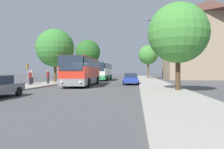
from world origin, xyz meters
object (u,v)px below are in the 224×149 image
(bus_middle, at_px, (102,71))
(tree_right_near, at_px, (178,33))
(bus_front, at_px, (83,71))
(pedestrian_waiting_near, at_px, (48,77))
(tree_left_far, at_px, (88,52))
(tree_right_mid, at_px, (148,55))
(parked_car_right_near, at_px, (131,79))
(bus_stop_sign, at_px, (27,72))
(pedestrian_walking_back, at_px, (30,78))
(pedestrian_waiting_far, at_px, (32,77))
(tree_left_near, at_px, (55,48))

(bus_middle, xyz_separation_m, tree_right_near, (9.91, -22.75, 3.09))
(bus_front, distance_m, pedestrian_waiting_near, 5.14)
(bus_front, xyz_separation_m, tree_left_far, (-4.97, 24.58, 4.46))
(bus_front, relative_size, tree_right_mid, 1.43)
(bus_middle, xyz_separation_m, pedestrian_waiting_near, (-4.72, -14.55, -0.73))
(parked_car_right_near, distance_m, bus_stop_sign, 12.41)
(bus_stop_sign, relative_size, tree_left_far, 0.27)
(bus_middle, bearing_deg, pedestrian_walking_back, -109.88)
(tree_left_far, distance_m, tree_right_near, 34.69)
(parked_car_right_near, height_order, pedestrian_waiting_near, pedestrian_waiting_near)
(bus_stop_sign, xyz_separation_m, tree_right_mid, (14.72, 28.29, 3.86))
(pedestrian_waiting_far, bearing_deg, tree_left_near, 9.88)
(pedestrian_walking_back, relative_size, tree_right_mid, 0.21)
(bus_front, relative_size, bus_stop_sign, 4.46)
(tree_left_far, bearing_deg, bus_front, -78.56)
(pedestrian_waiting_far, bearing_deg, bus_stop_sign, -146.33)
(bus_middle, distance_m, pedestrian_waiting_near, 15.32)
(pedestrian_waiting_near, xyz_separation_m, pedestrian_waiting_far, (-1.54, -1.16, 0.04))
(pedestrian_waiting_far, height_order, tree_left_near, tree_left_near)
(pedestrian_waiting_near, bearing_deg, tree_left_near, 112.37)
(tree_left_near, relative_size, tree_left_far, 0.87)
(tree_left_near, height_order, tree_right_near, tree_left_near)
(tree_left_near, xyz_separation_m, tree_right_near, (15.40, -12.67, -0.32))
(pedestrian_walking_back, xyz_separation_m, tree_left_far, (0.97, 25.81, 5.24))
(bus_middle, relative_size, tree_right_mid, 1.59)
(bus_stop_sign, bearing_deg, tree_right_near, -16.50)
(pedestrian_walking_back, xyz_separation_m, tree_right_near, (15.68, -5.57, 3.87))
(parked_car_right_near, height_order, pedestrian_waiting_far, pedestrian_waiting_far)
(bus_front, height_order, tree_left_far, tree_left_far)
(tree_left_near, xyz_separation_m, tree_left_far, (0.69, 18.72, 1.05))
(bus_stop_sign, distance_m, tree_left_near, 8.80)
(bus_middle, height_order, bus_stop_sign, bus_middle)
(parked_car_right_near, height_order, bus_stop_sign, bus_stop_sign)
(bus_middle, relative_size, parked_car_right_near, 2.62)
(tree_left_far, bearing_deg, bus_stop_sign, -91.65)
(pedestrian_waiting_near, bearing_deg, pedestrian_waiting_far, -130.35)
(tree_left_far, bearing_deg, pedestrian_waiting_far, -93.45)
(tree_right_near, relative_size, tree_right_mid, 0.94)
(bus_middle, height_order, tree_left_near, tree_left_near)
(tree_right_near, bearing_deg, pedestrian_waiting_near, 150.76)
(parked_car_right_near, relative_size, pedestrian_waiting_near, 2.72)
(parked_car_right_near, relative_size, tree_left_near, 0.59)
(pedestrian_walking_back, bearing_deg, tree_left_near, 2.93)
(bus_middle, distance_m, tree_right_mid, 14.17)
(bus_stop_sign, distance_m, tree_left_far, 27.19)
(bus_stop_sign, xyz_separation_m, pedestrian_waiting_near, (0.85, 3.61, -0.66))
(tree_left_near, distance_m, tree_left_far, 18.76)
(tree_left_near, bearing_deg, pedestrian_walking_back, -92.25)
(pedestrian_waiting_far, distance_m, tree_right_mid, 30.42)
(bus_middle, height_order, tree_left_far, tree_left_far)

